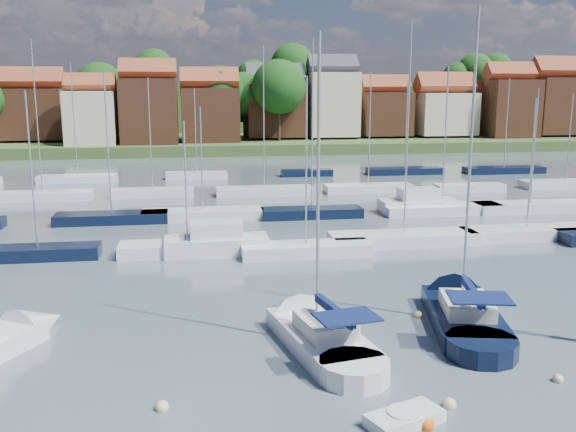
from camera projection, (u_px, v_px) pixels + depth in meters
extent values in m
plane|color=#42525A|center=(261.00, 201.00, 64.04)|extent=(260.00, 260.00, 0.00)
cone|color=silver|center=(40.00, 325.00, 30.10)|extent=(3.49, 3.64, 2.41)
cube|color=silver|center=(321.00, 342.00, 28.02)|extent=(4.05, 7.21, 1.20)
cone|color=silver|center=(288.00, 311.00, 31.95)|extent=(3.40, 3.77, 2.83)
cylinder|color=silver|center=(354.00, 375.00, 24.88)|extent=(3.31, 3.31, 1.20)
cube|color=beige|center=(325.00, 326.00, 27.40)|extent=(2.47, 3.15, 0.70)
cylinder|color=#B2B2B7|center=(318.00, 185.00, 27.09)|extent=(0.14, 0.14, 12.59)
cylinder|color=#B2B2B7|center=(334.00, 314.00, 26.36)|extent=(0.80, 3.73, 0.10)
cube|color=#0E1B49|center=(334.00, 310.00, 26.33)|extent=(0.96, 3.58, 0.35)
cube|color=#0E1B49|center=(347.00, 317.00, 25.16)|extent=(2.68, 2.12, 0.08)
cube|color=black|center=(463.00, 321.00, 30.63)|extent=(4.59, 7.82, 1.20)
cone|color=black|center=(447.00, 291.00, 35.11)|extent=(3.76, 4.15, 3.05)
cylinder|color=black|center=(481.00, 351.00, 27.05)|extent=(3.65, 3.65, 1.20)
cube|color=beige|center=(467.00, 305.00, 29.95)|extent=(2.76, 3.45, 0.70)
cylinder|color=#B2B2B7|center=(470.00, 162.00, 29.64)|extent=(0.14, 0.14, 13.88)
cylinder|color=#B2B2B7|center=(472.00, 295.00, 28.79)|extent=(0.99, 3.99, 0.10)
cube|color=#0E1B49|center=(473.00, 292.00, 28.76)|extent=(1.14, 3.84, 0.35)
cube|color=#0E1B49|center=(479.00, 298.00, 27.43)|extent=(2.93, 2.36, 0.08)
cube|color=silver|center=(404.00, 419.00, 21.65)|extent=(2.92, 2.11, 0.52)
cylinder|color=silver|center=(405.00, 415.00, 21.62)|extent=(1.23, 1.23, 0.33)
sphere|color=beige|center=(162.00, 410.00, 22.68)|extent=(0.49, 0.49, 0.49)
sphere|color=beige|center=(449.00, 407.00, 22.86)|extent=(0.49, 0.49, 0.49)
sphere|color=beige|center=(418.00, 317.00, 31.82)|extent=(0.42, 0.42, 0.42)
sphere|color=beige|center=(558.00, 381.00, 24.85)|extent=(0.42, 0.42, 0.42)
sphere|color=#D85914|center=(426.00, 428.00, 21.45)|extent=(0.54, 0.54, 0.54)
cube|color=black|center=(38.00, 254.00, 42.54)|extent=(8.01, 2.24, 1.00)
cylinder|color=#B2B2B7|center=(31.00, 170.00, 41.43)|extent=(0.12, 0.12, 10.16)
cube|color=silver|center=(188.00, 249.00, 43.69)|extent=(9.22, 2.58, 1.00)
cylinder|color=#B2B2B7|center=(186.00, 183.00, 42.79)|extent=(0.12, 0.12, 8.18)
cube|color=silver|center=(306.00, 251.00, 43.34)|extent=(8.78, 2.46, 1.00)
cylinder|color=#B2B2B7|center=(306.00, 162.00, 42.15)|extent=(0.12, 0.12, 11.06)
cube|color=silver|center=(404.00, 240.00, 46.48)|extent=(10.79, 3.02, 1.00)
cylinder|color=#B2B2B7|center=(408.00, 130.00, 44.92)|extent=(0.12, 0.12, 14.87)
cube|color=silver|center=(526.00, 234.00, 48.30)|extent=(10.13, 2.84, 1.00)
cylinder|color=#B2B2B7|center=(531.00, 164.00, 47.26)|extent=(0.12, 0.12, 9.59)
cube|color=silver|center=(217.00, 247.00, 43.76)|extent=(7.00, 2.60, 1.40)
cube|color=silver|center=(216.00, 231.00, 43.55)|extent=(3.50, 2.20, 1.30)
cube|color=black|center=(112.00, 219.00, 53.82)|extent=(9.30, 2.60, 1.00)
cylinder|color=#B2B2B7|center=(108.00, 144.00, 52.59)|extent=(0.12, 0.12, 11.48)
cube|color=silver|center=(203.00, 215.00, 55.33)|extent=(10.40, 2.91, 1.00)
cylinder|color=#B2B2B7|center=(201.00, 159.00, 54.37)|extent=(0.12, 0.12, 8.77)
cube|color=black|center=(312.00, 214.00, 56.05)|extent=(8.80, 2.46, 1.00)
cylinder|color=#B2B2B7|center=(312.00, 125.00, 54.53)|extent=(0.12, 0.12, 14.33)
cube|color=silver|center=(442.00, 210.00, 57.73)|extent=(10.73, 3.00, 1.00)
cylinder|color=#B2B2B7|center=(445.00, 137.00, 56.43)|extent=(0.12, 0.12, 12.14)
cube|color=silver|center=(530.00, 208.00, 58.81)|extent=(10.48, 2.93, 1.00)
cylinder|color=#B2B2B7|center=(534.00, 146.00, 57.70)|extent=(0.12, 0.12, 10.28)
cube|color=silver|center=(418.00, 207.00, 58.22)|extent=(7.00, 2.60, 1.40)
cube|color=silver|center=(418.00, 195.00, 58.00)|extent=(3.50, 2.20, 1.30)
cube|color=silver|center=(43.00, 196.00, 64.77)|extent=(9.71, 2.72, 1.00)
cylinder|color=#B2B2B7|center=(37.00, 117.00, 63.20)|extent=(0.12, 0.12, 14.88)
cube|color=silver|center=(153.00, 193.00, 66.70)|extent=(8.49, 2.38, 1.00)
cylinder|color=#B2B2B7|center=(150.00, 134.00, 65.48)|extent=(0.12, 0.12, 11.31)
cube|color=silver|center=(264.00, 192.00, 67.75)|extent=(10.16, 2.85, 1.00)
cylinder|color=#B2B2B7|center=(264.00, 117.00, 66.21)|extent=(0.12, 0.12, 14.59)
cube|color=silver|center=(368.00, 189.00, 69.58)|extent=(9.53, 2.67, 1.00)
cylinder|color=#B2B2B7|center=(370.00, 129.00, 68.30)|extent=(0.12, 0.12, 11.91)
cube|color=silver|center=(469.00, 188.00, 69.89)|extent=(7.62, 2.13, 1.00)
cylinder|color=#B2B2B7|center=(473.00, 128.00, 68.59)|extent=(0.12, 0.12, 12.13)
cube|color=silver|center=(565.00, 184.00, 72.76)|extent=(10.17, 2.85, 1.00)
cylinder|color=#B2B2B7|center=(570.00, 137.00, 71.70)|extent=(0.12, 0.12, 9.73)
cube|color=silver|center=(78.00, 179.00, 76.95)|extent=(9.24, 2.59, 1.00)
cylinder|color=#B2B2B7|center=(74.00, 120.00, 75.55)|extent=(0.12, 0.12, 13.17)
cube|color=silver|center=(197.00, 176.00, 79.81)|extent=(7.57, 2.12, 1.00)
cylinder|color=#B2B2B7|center=(195.00, 130.00, 78.70)|extent=(0.12, 0.12, 10.24)
cube|color=black|center=(307.00, 173.00, 82.08)|extent=(6.58, 1.84, 1.00)
cylinder|color=#B2B2B7|center=(307.00, 138.00, 81.19)|extent=(0.12, 0.12, 8.01)
cube|color=black|center=(405.00, 171.00, 83.98)|extent=(9.92, 2.78, 1.00)
cylinder|color=#B2B2B7|center=(406.00, 126.00, 82.81)|extent=(0.12, 0.12, 10.92)
cube|color=black|center=(504.00, 170.00, 84.99)|extent=(10.55, 2.95, 1.00)
cylinder|color=#B2B2B7|center=(507.00, 123.00, 83.76)|extent=(0.12, 0.12, 11.51)
cube|color=#3B4E27|center=(221.00, 138.00, 138.56)|extent=(200.00, 70.00, 3.00)
cube|color=#3B4E27|center=(215.00, 112.00, 161.85)|extent=(200.00, 60.00, 14.00)
cube|color=brown|center=(35.00, 114.00, 113.64)|extent=(10.37, 9.97, 8.73)
cube|color=brown|center=(33.00, 81.00, 112.52)|extent=(10.57, 5.13, 5.13)
cube|color=beige|center=(92.00, 118.00, 106.87)|extent=(8.09, 8.80, 8.96)
cube|color=brown|center=(90.00, 85.00, 105.79)|extent=(8.25, 4.00, 4.00)
cube|color=brown|center=(150.00, 112.00, 108.99)|extent=(9.36, 10.17, 10.97)
cube|color=brown|center=(148.00, 72.00, 107.68)|extent=(9.54, 4.63, 4.63)
cube|color=brown|center=(210.00, 115.00, 112.36)|extent=(9.90, 8.56, 9.42)
cube|color=brown|center=(209.00, 81.00, 111.19)|extent=(10.10, 4.90, 4.90)
cube|color=brown|center=(275.00, 110.00, 118.91)|extent=(10.59, 8.93, 9.49)
cube|color=#383A42|center=(275.00, 77.00, 117.71)|extent=(10.80, 5.24, 5.24)
cube|color=beige|center=(332.00, 104.00, 119.47)|extent=(9.01, 8.61, 11.65)
cube|color=#383A42|center=(332.00, 66.00, 118.10)|extent=(9.19, 4.46, 4.46)
cube|color=brown|center=(384.00, 114.00, 122.57)|extent=(9.10, 9.34, 8.00)
cube|color=brown|center=(385.00, 86.00, 121.56)|extent=(9.28, 4.50, 4.50)
cube|color=beige|center=(443.00, 114.00, 123.97)|extent=(10.86, 9.59, 7.88)
cube|color=brown|center=(444.00, 86.00, 122.93)|extent=(11.07, 5.37, 5.37)
cube|color=brown|center=(507.00, 109.00, 122.97)|extent=(9.18, 9.96, 10.97)
cube|color=brown|center=(509.00, 74.00, 121.67)|extent=(9.36, 4.54, 4.54)
cube|color=brown|center=(559.00, 106.00, 125.85)|extent=(11.39, 9.67, 10.76)
cube|color=brown|center=(561.00, 71.00, 124.51)|extent=(11.62, 5.64, 5.64)
cylinder|color=#382619|center=(474.00, 99.00, 144.06)|extent=(0.50, 0.50, 4.47)
sphere|color=#1D4A17|center=(475.00, 72.00, 142.86)|extent=(8.18, 8.18, 8.18)
cylinder|color=#382619|center=(245.00, 128.00, 117.98)|extent=(0.50, 0.50, 4.46)
sphere|color=#1D4A17|center=(245.00, 94.00, 116.78)|extent=(8.15, 8.15, 8.15)
cylinder|color=#382619|center=(293.00, 100.00, 136.00)|extent=(0.50, 0.50, 5.15)
sphere|color=#1D4A17|center=(293.00, 66.00, 134.62)|extent=(9.41, 9.41, 9.41)
cylinder|color=#382619|center=(155.00, 99.00, 134.20)|extent=(0.50, 0.50, 4.56)
sphere|color=#1D4A17|center=(154.00, 69.00, 132.97)|extent=(8.34, 8.34, 8.34)
cylinder|color=#382619|center=(102.00, 124.00, 122.90)|extent=(0.50, 0.50, 5.15)
sphere|color=#1D4A17|center=(100.00, 87.00, 121.52)|extent=(9.42, 9.42, 9.42)
cylinder|color=#382619|center=(19.00, 111.00, 122.07)|extent=(0.50, 0.50, 3.42)
sphere|color=#1D4A17|center=(17.00, 86.00, 121.15)|extent=(6.26, 6.26, 6.26)
cylinder|color=#382619|center=(293.00, 126.00, 128.10)|extent=(0.50, 0.50, 3.77)
sphere|color=#1D4A17|center=(293.00, 100.00, 127.09)|extent=(6.89, 6.89, 6.89)
cylinder|color=#382619|center=(279.00, 127.00, 113.91)|extent=(0.50, 0.50, 5.21)
sphere|color=#1D4A17|center=(279.00, 87.00, 112.51)|extent=(9.53, 9.53, 9.53)
cylinder|color=#382619|center=(525.00, 127.00, 132.46)|extent=(0.50, 0.50, 2.97)
sphere|color=#1D4A17|center=(526.00, 107.00, 131.66)|extent=(5.44, 5.44, 5.44)
cylinder|color=#382619|center=(221.00, 128.00, 115.13)|extent=(0.50, 0.50, 4.84)
sphere|color=#1D4A17|center=(220.00, 91.00, 113.84)|extent=(8.85, 8.85, 8.85)
cylinder|color=#382619|center=(456.00, 101.00, 143.71)|extent=(0.50, 0.50, 3.72)
sphere|color=#1D4A17|center=(457.00, 78.00, 142.72)|extent=(6.80, 6.80, 6.80)
cylinder|color=#382619|center=(507.00, 127.00, 123.90)|extent=(0.50, 0.50, 4.05)
sphere|color=#1D4A17|center=(509.00, 98.00, 122.82)|extent=(7.40, 7.40, 7.40)
cylinder|color=#382619|center=(254.00, 103.00, 134.50)|extent=(0.50, 0.50, 3.93)
sphere|color=#1D4A17|center=(253.00, 77.00, 133.44)|extent=(7.19, 7.19, 7.19)
cylinder|color=#382619|center=(381.00, 127.00, 126.25)|extent=(0.50, 0.50, 3.82)
sphere|color=#1D4A17|center=(382.00, 100.00, 125.22)|extent=(6.99, 6.99, 6.99)
cylinder|color=#382619|center=(128.00, 133.00, 112.20)|extent=(0.50, 0.50, 3.48)
sphere|color=#1D4A17|center=(126.00, 105.00, 111.27)|extent=(6.37, 6.37, 6.37)
cylinder|color=#382619|center=(502.00, 127.00, 132.94)|extent=(0.50, 0.50, 2.99)
sphere|color=#1D4A17|center=(503.00, 107.00, 132.14)|extent=(5.46, 5.46, 5.46)
cylinder|color=#382619|center=(245.00, 130.00, 121.13)|extent=(0.50, 0.50, 3.25)
sphere|color=#1D4A17|center=(244.00, 106.00, 120.26)|extent=(5.94, 5.94, 5.94)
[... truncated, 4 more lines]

